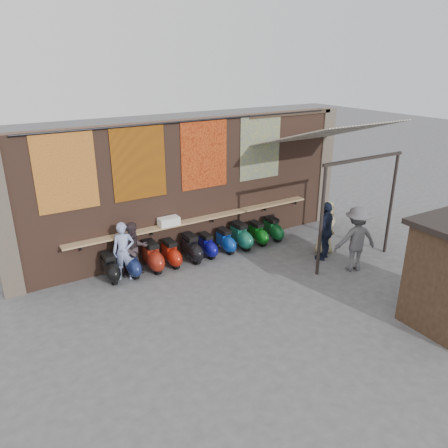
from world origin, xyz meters
The scene contains 33 objects.
ground centered at (0.00, 0.00, 0.00)m, with size 70.00×70.00×0.00m, color #474749.
brick_wall centered at (0.00, 2.70, 2.00)m, with size 10.00×0.40×4.00m, color brown.
pier_left centered at (-5.20, 2.70, 2.00)m, with size 0.50×0.50×4.00m, color #4C4238.
pier_right centered at (5.20, 2.70, 2.00)m, with size 0.50×0.50×4.00m, color #4C4238.
eating_counter centered at (0.00, 2.33, 1.10)m, with size 8.00×0.32×0.05m, color #9E7A51.
shelf_box centered at (-1.00, 2.30, 1.24)m, with size 0.60×0.32×0.24m, color white.
tapestry_redgold centered at (-3.60, 2.48, 3.00)m, with size 1.50×0.02×2.00m, color maroon.
tapestry_sun centered at (-1.70, 2.48, 3.00)m, with size 1.50×0.02×2.00m, color orange.
tapestry_orange centered at (0.30, 2.48, 3.00)m, with size 1.50×0.02×2.00m, color #B84617.
tapestry_multi centered at (2.30, 2.48, 3.00)m, with size 1.50×0.02×2.00m, color navy.
hang_rail centered at (0.00, 2.47, 3.98)m, with size 0.06×0.06×9.50m, color black.
scooter_stool_0 centered at (-2.89, 2.04, 0.38)m, with size 0.36×0.81×0.77m, color black, non-canonical shape.
scooter_stool_1 centered at (-2.30, 2.01, 0.36)m, with size 0.34×0.76×0.72m, color navy, non-canonical shape.
scooter_stool_2 centered at (-1.68, 2.00, 0.42)m, with size 0.40×0.89×0.84m, color maroon, non-canonical shape.
scooter_stool_3 centered at (-1.11, 2.00, 0.38)m, with size 0.36×0.79×0.75m, color #AB1D0D, non-canonical shape.
scooter_stool_4 centered at (-0.47, 1.97, 0.40)m, with size 0.38×0.85×0.81m, color black, non-canonical shape.
scooter_stool_5 centered at (0.08, 1.99, 0.35)m, with size 0.33×0.74×0.70m, color #0E0C81, non-canonical shape.
scooter_stool_6 centered at (0.72, 1.99, 0.36)m, with size 0.34×0.76×0.72m, color #0D3A98, non-canonical shape.
scooter_stool_7 centered at (1.27, 1.97, 0.41)m, with size 0.39×0.86×0.82m, color #18614A, non-canonical shape.
scooter_stool_8 centered at (1.91, 1.96, 0.36)m, with size 0.34×0.76×0.72m, color #0C5713, non-canonical shape.
scooter_stool_9 centered at (2.54, 1.99, 0.37)m, with size 0.35×0.79×0.75m, color #0F4C22, non-canonical shape.
diner_left centered at (-2.50, 1.96, 0.80)m, with size 0.58×0.38×1.60m, color #8A99C9.
diner_right centered at (-2.18, 2.00, 0.77)m, with size 0.74×0.58×1.53m, color #33282B.
shopper_navy centered at (2.96, 0.05, 0.89)m, with size 1.04×0.43×1.77m, color #161C33.
shopper_grey centered at (3.17, -0.91, 0.93)m, with size 1.20×0.69×1.86m, color #505054.
shopper_tan centered at (3.24, 0.33, 0.83)m, with size 0.81×0.53×1.66m, color tan.
stall_sign centered at (3.17, -3.18, 1.69)m, with size 1.20×0.04×0.50m, color gold.
stall_shelf centered at (3.17, -3.18, 0.85)m, with size 1.79×0.10×0.06m, color #473321.
awning_canvas centered at (3.50, 0.90, 3.55)m, with size 3.20×3.40×0.03m, color beige.
awning_ledger centered at (3.50, 2.49, 3.95)m, with size 3.30×0.08×0.12m, color #33261C.
awning_header centered at (3.50, -0.60, 3.08)m, with size 3.00×0.08×0.08m, color black.
awning_post_left centered at (2.10, -0.60, 1.55)m, with size 0.09×0.09×3.10m, color black.
awning_post_right centered at (4.90, -0.60, 1.55)m, with size 0.09×0.09×3.10m, color black.
Camera 1 is at (-5.79, -8.43, 5.65)m, focal length 35.00 mm.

